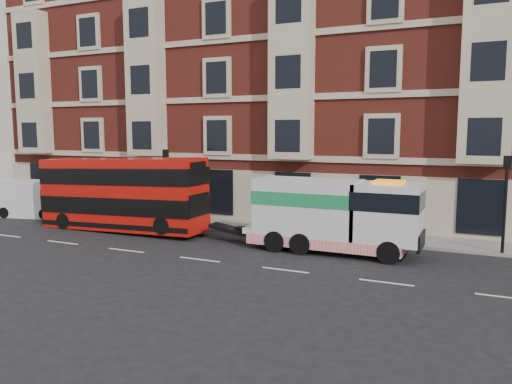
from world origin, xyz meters
TOP-DOWN VIEW (x-y plane):
  - ground at (0.00, 0.00)m, footprint 120.00×120.00m
  - sidewalk at (0.00, 7.50)m, footprint 90.00×3.00m
  - victorian_terrace at (0.50, 15.00)m, footprint 45.00×12.00m
  - lamp_post_west at (-6.00, 6.20)m, footprint 0.35×0.15m
  - lamp_post_east at (12.00, 6.20)m, footprint 0.35×0.15m
  - double_decker_bus at (-7.25, 3.72)m, footprint 10.03×2.30m
  - tow_truck at (4.80, 3.72)m, footprint 8.03×2.37m
  - box_van at (-15.72, 5.00)m, footprint 4.84×2.74m
  - pedestrian at (-10.78, 7.30)m, footprint 0.71×0.60m

SIDE VIEW (x-z plane):
  - ground at x=0.00m, z-range 0.00..0.00m
  - sidewalk at x=0.00m, z-range 0.00..0.15m
  - pedestrian at x=-10.78m, z-range 0.15..1.81m
  - box_van at x=-15.72m, z-range -0.02..2.35m
  - tow_truck at x=4.80m, z-range 0.10..3.45m
  - double_decker_bus at x=-7.25m, z-range 0.12..4.18m
  - lamp_post_west at x=-6.00m, z-range 0.50..4.85m
  - lamp_post_east at x=12.00m, z-range 0.50..4.85m
  - victorian_terrace at x=0.50m, z-range -0.13..20.27m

